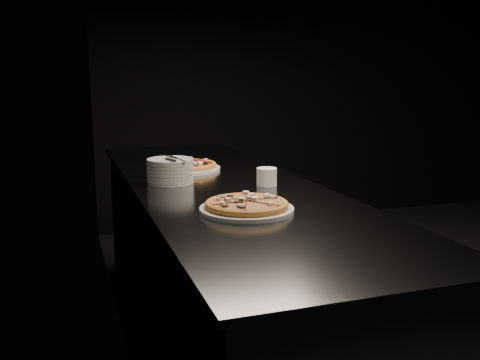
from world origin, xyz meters
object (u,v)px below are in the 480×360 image
object	(u,v)px
counter	(222,286)
pizza_tomato	(187,166)
plate_stack	(170,171)
ramekin	(267,176)
pizza_mushroom	(247,206)
cutlery	(172,159)

from	to	relation	value
counter	pizza_tomato	size ratio (longest dim) A/B	6.91
plate_stack	ramekin	world-z (taller)	plate_stack
counter	pizza_mushroom	size ratio (longest dim) A/B	7.78
pizza_mushroom	pizza_tomato	world-z (taller)	same
counter	cutlery	size ratio (longest dim) A/B	11.90
pizza_mushroom	ramekin	world-z (taller)	ramekin
counter	pizza_tomato	bearing A→B (deg)	101.61
pizza_mushroom	ramekin	distance (m)	0.43
pizza_mushroom	cutlery	bearing A→B (deg)	103.71
plate_stack	cutlery	size ratio (longest dim) A/B	0.93
pizza_mushroom	pizza_tomato	xyz separation A→B (m)	(-0.01, 0.82, 0.00)
cutlery	pizza_mushroom	bearing A→B (deg)	-90.76
pizza_mushroom	plate_stack	size ratio (longest dim) A/B	1.64
pizza_mushroom	plate_stack	bearing A→B (deg)	104.10
plate_stack	ramekin	xyz separation A→B (m)	(0.36, -0.19, -0.01)
cutlery	counter	bearing A→B (deg)	-31.83
plate_stack	cutlery	distance (m)	0.06
pizza_tomato	plate_stack	xyz separation A→B (m)	(-0.13, -0.26, 0.03)
counter	plate_stack	xyz separation A→B (m)	(-0.20, 0.07, 0.51)
cutlery	ramekin	world-z (taller)	cutlery
plate_stack	cutlery	bearing A→B (deg)	-62.38
counter	ramekin	size ratio (longest dim) A/B	29.70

